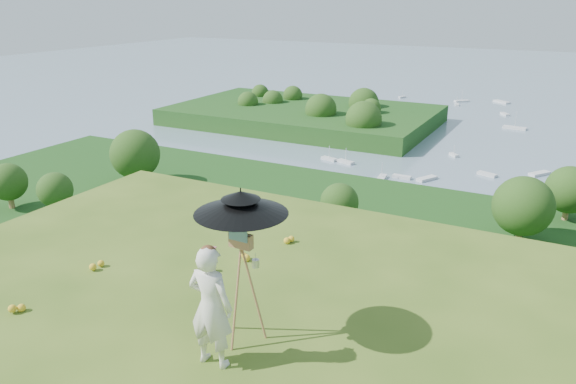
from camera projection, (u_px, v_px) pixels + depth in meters
The scene contains 10 objects.
shoreline_tier at pixel (526, 294), 80.03m from camera, with size 170.00×28.00×8.00m, color #726E5B.
bay_water at pixel (573, 101), 217.28m from camera, with size 700.00×700.00×0.00m, color slate.
peninsula at pixel (303, 107), 177.49m from camera, with size 90.00×60.00×12.00m, color #113E13, non-canonical shape.
slope_trees at pixel (506, 284), 39.66m from camera, with size 110.00×50.00×6.00m, color #264B16, non-canonical shape.
harbor_town at pixel (533, 253), 77.88m from camera, with size 110.00×22.00×5.00m, color silver, non-canonical shape.
moored_boats at pixel (513, 140), 156.62m from camera, with size 140.00×140.00×0.70m, color silver, non-canonical shape.
painter at pixel (211, 307), 6.58m from camera, with size 0.57×0.37×1.56m, color white.
field_easel at pixel (242, 283), 7.05m from camera, with size 0.61×0.61×1.62m, color #B07649, non-canonical shape.
sun_umbrella at pixel (241, 217), 6.78m from camera, with size 1.16×1.16×0.74m, color black, non-canonical shape.
painter_cap at pixel (208, 250), 6.33m from camera, with size 0.19×0.23×0.10m, color #CB6F77, non-canonical shape.
Camera 1 is at (2.74, -3.43, 4.22)m, focal length 35.00 mm.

